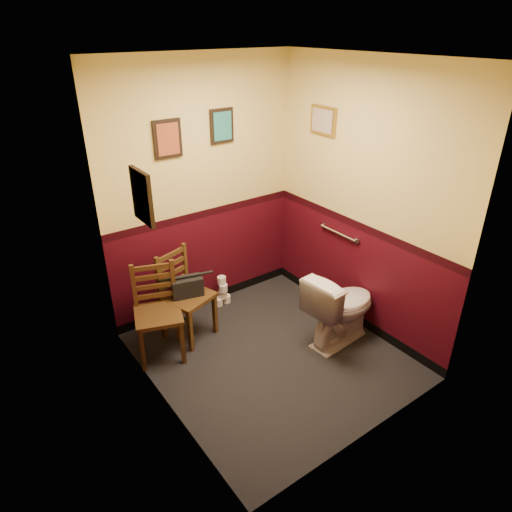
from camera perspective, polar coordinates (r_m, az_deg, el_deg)
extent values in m
cube|color=black|center=(4.59, 1.87, -12.34)|extent=(2.20, 2.40, 0.00)
cube|color=silver|center=(3.55, 2.58, 23.57)|extent=(2.20, 2.40, 0.00)
cube|color=#3C0712|center=(4.81, -6.70, 7.93)|extent=(2.20, 0.00, 2.70)
cube|color=#3C0712|center=(3.13, 15.79, -4.15)|extent=(2.20, 0.00, 2.70)
cube|color=#3C0712|center=(3.38, -12.75, -1.29)|extent=(0.00, 2.40, 2.70)
cube|color=#3C0712|center=(4.59, 13.16, 6.42)|extent=(0.00, 2.40, 2.70)
cylinder|color=silver|center=(4.87, 10.23, 2.83)|extent=(0.03, 0.50, 0.03)
cylinder|color=silver|center=(4.73, 12.53, 1.86)|extent=(0.02, 0.06, 0.06)
cylinder|color=silver|center=(5.04, 8.38, 3.85)|extent=(0.02, 0.06, 0.06)
cube|color=black|center=(4.48, -11.01, 14.17)|extent=(0.28, 0.03, 0.36)
cube|color=brown|center=(4.46, -10.91, 14.14)|extent=(0.22, 0.01, 0.30)
cube|color=black|center=(4.75, -4.31, 15.92)|extent=(0.26, 0.03, 0.34)
cube|color=#257775|center=(4.73, -4.20, 15.88)|extent=(0.20, 0.01, 0.28)
cube|color=black|center=(3.27, -14.08, 7.21)|extent=(0.03, 0.30, 0.38)
cube|color=tan|center=(3.28, -13.80, 7.28)|extent=(0.01, 0.24, 0.31)
cube|color=olive|center=(4.79, 8.42, 16.42)|extent=(0.03, 0.34, 0.28)
cube|color=tan|center=(4.78, 8.26, 16.40)|extent=(0.01, 0.28, 0.22)
imported|color=white|center=(4.65, 10.55, -6.36)|extent=(0.83, 0.51, 0.78)
cylinder|color=silver|center=(5.06, 12.30, -8.09)|extent=(0.11, 0.11, 0.11)
cylinder|color=silver|center=(4.95, 12.51, -6.35)|extent=(0.01, 0.01, 0.31)
cube|color=#4A3116|center=(4.43, -12.12, -7.21)|extent=(0.55, 0.55, 0.04)
cube|color=#4A3116|center=(4.41, -14.01, -11.34)|extent=(0.05, 0.05, 0.46)
cube|color=#4A3116|center=(4.71, -14.34, -8.61)|extent=(0.05, 0.05, 0.46)
cube|color=#4A3116|center=(4.43, -9.16, -10.67)|extent=(0.05, 0.05, 0.46)
cube|color=#4A3116|center=(4.72, -9.83, -7.99)|extent=(0.05, 0.05, 0.46)
cube|color=#4A3116|center=(4.47, -15.01, -3.73)|extent=(0.05, 0.05, 0.46)
cube|color=#4A3116|center=(4.48, -10.30, -3.10)|extent=(0.05, 0.05, 0.46)
cube|color=#4A3116|center=(4.54, -12.49, -4.82)|extent=(0.34, 0.14, 0.05)
cube|color=#4A3116|center=(4.48, -12.62, -3.70)|extent=(0.34, 0.14, 0.05)
cube|color=#4A3116|center=(4.43, -12.75, -2.56)|extent=(0.34, 0.14, 0.05)
cube|color=#4A3116|center=(4.38, -12.89, -1.39)|extent=(0.34, 0.14, 0.05)
cube|color=#4A3116|center=(4.65, -8.53, -5.05)|extent=(0.55, 0.55, 0.04)
cube|color=#4A3116|center=(4.56, -8.22, -9.29)|extent=(0.05, 0.05, 0.47)
cube|color=#4A3116|center=(4.78, -11.52, -7.65)|extent=(0.05, 0.05, 0.47)
cube|color=#4A3116|center=(4.78, -5.16, -7.17)|extent=(0.05, 0.05, 0.47)
cube|color=#4A3116|center=(5.00, -8.45, -5.72)|extent=(0.05, 0.05, 0.47)
cube|color=#4A3116|center=(4.54, -12.10, -2.78)|extent=(0.05, 0.05, 0.47)
cube|color=#4A3116|center=(4.76, -8.87, -0.98)|extent=(0.05, 0.05, 0.47)
cube|color=#4A3116|center=(4.71, -10.32, -3.24)|extent=(0.34, 0.14, 0.05)
cube|color=#4A3116|center=(4.66, -10.42, -2.14)|extent=(0.34, 0.14, 0.05)
cube|color=#4A3116|center=(4.61, -10.53, -1.02)|extent=(0.34, 0.14, 0.05)
cube|color=#4A3116|center=(4.57, -10.64, 0.13)|extent=(0.34, 0.14, 0.05)
cube|color=black|center=(4.59, -8.63, -3.81)|extent=(0.34, 0.23, 0.19)
cylinder|color=black|center=(4.53, -8.73, -2.55)|extent=(0.27, 0.09, 0.03)
cylinder|color=silver|center=(5.31, -4.71, -5.71)|extent=(0.10, 0.10, 0.09)
cylinder|color=silver|center=(5.36, -3.73, -5.35)|extent=(0.10, 0.10, 0.09)
cylinder|color=silver|center=(5.28, -4.20, -4.76)|extent=(0.10, 0.10, 0.09)
cylinder|color=silver|center=(5.22, -4.13, -4.01)|extent=(0.10, 0.10, 0.09)
cylinder|color=silver|center=(5.20, -4.32, -3.05)|extent=(0.10, 0.10, 0.09)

